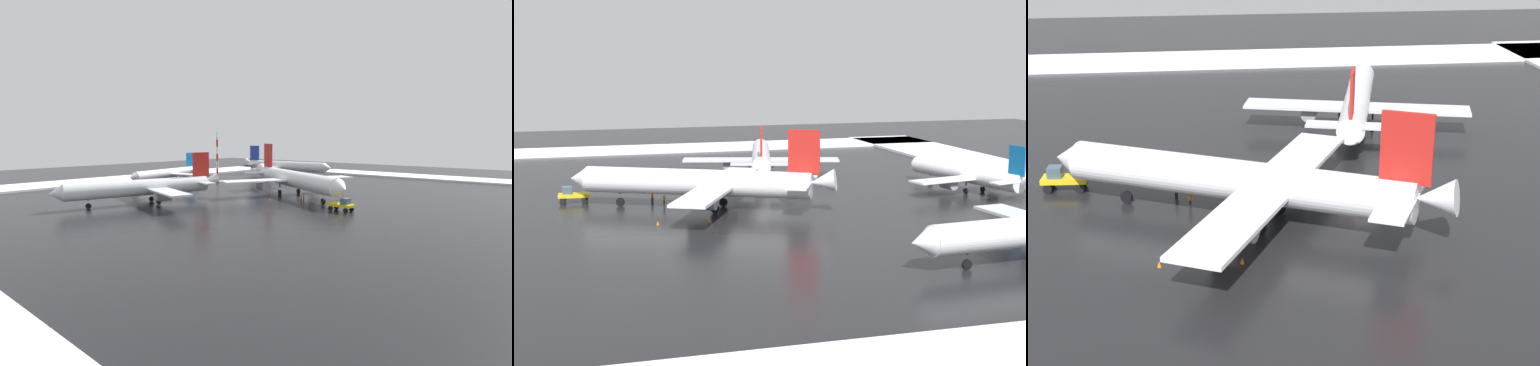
# 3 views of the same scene
# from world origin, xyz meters

# --- Properties ---
(ground_plane) EXTENTS (240.00, 240.00, 0.00)m
(ground_plane) POSITION_xyz_m (0.00, 0.00, 0.00)
(ground_plane) COLOR black
(snow_bank_right) EXTENTS (14.00, 116.00, 0.53)m
(snow_bank_right) POSITION_xyz_m (67.00, 0.00, 0.26)
(snow_bank_right) COLOR white
(snow_bank_right) RESTS_ON ground_plane
(airplane_foreground_jet) EXTENTS (31.48, 36.97, 11.81)m
(airplane_foreground_jet) POSITION_xyz_m (-4.26, 12.38, 3.90)
(airplane_foreground_jet) COLOR white
(airplane_foreground_jet) RESTS_ON ground_plane
(airplane_parked_portside) EXTENTS (33.79, 28.38, 10.19)m
(airplane_parked_portside) POSITION_xyz_m (24.51, -4.16, 3.37)
(airplane_parked_portside) COLOR silver
(airplane_parked_portside) RESTS_ON ground_plane
(pushback_tug) EXTENTS (2.57, 4.74, 2.50)m
(pushback_tug) POSITION_xyz_m (5.89, 30.43, 1.28)
(pushback_tug) COLOR gold
(pushback_tug) RESTS_ON ground_plane
(ground_crew_mid_apron) EXTENTS (0.36, 0.36, 1.71)m
(ground_crew_mid_apron) POSITION_xyz_m (-0.70, 17.52, 0.97)
(ground_crew_mid_apron) COLOR black
(ground_crew_mid_apron) RESTS_ON ground_plane
(ground_crew_near_tug) EXTENTS (0.36, 0.36, 1.71)m
(ground_crew_near_tug) POSITION_xyz_m (2.24, 18.88, 0.97)
(ground_crew_near_tug) COLOR black
(ground_crew_near_tug) RESTS_ON ground_plane
(traffic_cone_near_nose) EXTENTS (0.36, 0.36, 0.55)m
(traffic_cone_near_nose) POSITION_xyz_m (-13.17, 13.42, 0.28)
(traffic_cone_near_nose) COLOR orange
(traffic_cone_near_nose) RESTS_ON ground_plane
(traffic_cone_mid_line) EXTENTS (0.36, 0.36, 0.55)m
(traffic_cone_mid_line) POSITION_xyz_m (4.23, 12.22, 0.28)
(traffic_cone_mid_line) COLOR orange
(traffic_cone_mid_line) RESTS_ON ground_plane
(traffic_cone_wingtip_side) EXTENTS (0.36, 0.36, 0.55)m
(traffic_cone_wingtip_side) POSITION_xyz_m (-12.97, 20.19, 0.28)
(traffic_cone_wingtip_side) COLOR orange
(traffic_cone_wingtip_side) RESTS_ON ground_plane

